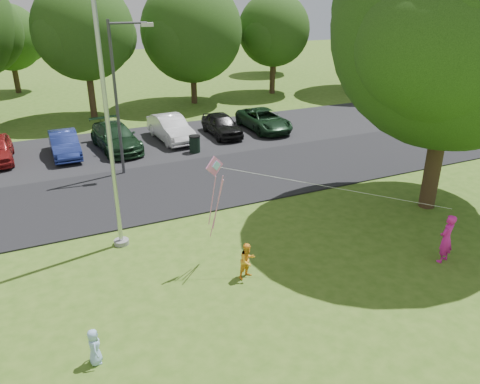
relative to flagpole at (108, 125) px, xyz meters
name	(u,v)px	position (x,y,z in m)	size (l,w,h in m)	color
ground	(284,299)	(3.50, -5.00, -4.17)	(120.00, 120.00, 0.00)	#3C6119
park_road	(182,185)	(3.50, 4.00, -4.14)	(60.00, 6.00, 0.06)	black
parking_strip	(145,144)	(3.50, 10.50, -4.14)	(42.00, 7.00, 0.06)	black
flagpole	(108,125)	(0.00, 0.00, 0.00)	(0.50, 0.50, 10.00)	#B7BABF
street_lamp	(121,85)	(1.75, 6.53, -0.06)	(1.92, 0.38, 6.84)	#3F3F44
trash_can	(195,144)	(5.54, 8.00, -3.68)	(0.60, 0.60, 0.96)	black
big_tree	(457,32)	(11.60, -2.17, 2.47)	(9.30, 8.64, 11.16)	#332316
tree_row	(129,25)	(5.09, 19.23, 1.55)	(64.35, 11.94, 10.88)	#332316
horizon_trees	(134,34)	(7.56, 28.88, 0.14)	(77.46, 7.20, 7.02)	#332316
parked_cars	(155,132)	(4.08, 10.38, -3.45)	(16.50, 4.91, 1.39)	maroon
woman	(446,239)	(9.06, -5.39, -3.35)	(0.59, 0.39, 1.63)	#DE1D9F
child_yellow	(248,261)	(3.03, -3.58, -3.60)	(0.55, 0.43, 1.14)	#FCA927
child_blue	(94,347)	(-1.68, -5.27, -3.70)	(0.45, 0.29, 0.92)	#9AC0ED
kite	(221,180)	(2.66, -2.52, -1.35)	(6.88, 3.22, 2.72)	pink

